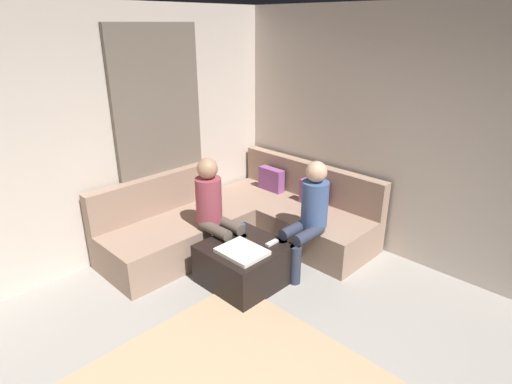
{
  "coord_description": "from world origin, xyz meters",
  "views": [
    {
      "loc": [
        1.22,
        -1.26,
        2.5
      ],
      "look_at": [
        -1.63,
        1.63,
        0.85
      ],
      "focal_mm": 29.43,
      "sensor_mm": 36.0,
      "label": 1
    }
  ],
  "objects_px": {
    "ottoman": "(244,263)",
    "game_remote": "(272,243)",
    "coffee_mug": "(242,228)",
    "person_on_couch_side": "(215,209)",
    "sectional_couch": "(244,220)",
    "person_on_couch_back": "(309,213)"
  },
  "relations": [
    {
      "from": "game_remote",
      "to": "person_on_couch_back",
      "type": "bearing_deg",
      "value": 74.57
    },
    {
      "from": "sectional_couch",
      "to": "coffee_mug",
      "type": "bearing_deg",
      "value": -45.98
    },
    {
      "from": "coffee_mug",
      "to": "person_on_couch_back",
      "type": "height_order",
      "value": "person_on_couch_back"
    },
    {
      "from": "coffee_mug",
      "to": "person_on_couch_back",
      "type": "distance_m",
      "value": 0.72
    },
    {
      "from": "ottoman",
      "to": "coffee_mug",
      "type": "xyz_separation_m",
      "value": [
        -0.22,
        0.18,
        0.26
      ]
    },
    {
      "from": "ottoman",
      "to": "coffee_mug",
      "type": "height_order",
      "value": "coffee_mug"
    },
    {
      "from": "ottoman",
      "to": "game_remote",
      "type": "height_order",
      "value": "game_remote"
    },
    {
      "from": "coffee_mug",
      "to": "game_remote",
      "type": "height_order",
      "value": "coffee_mug"
    },
    {
      "from": "ottoman",
      "to": "game_remote",
      "type": "bearing_deg",
      "value": 50.71
    },
    {
      "from": "game_remote",
      "to": "coffee_mug",
      "type": "bearing_deg",
      "value": -174.29
    },
    {
      "from": "coffee_mug",
      "to": "game_remote",
      "type": "relative_size",
      "value": 0.63
    },
    {
      "from": "ottoman",
      "to": "coffee_mug",
      "type": "bearing_deg",
      "value": 140.71
    },
    {
      "from": "coffee_mug",
      "to": "person_on_couch_back",
      "type": "bearing_deg",
      "value": 42.15
    },
    {
      "from": "coffee_mug",
      "to": "person_on_couch_side",
      "type": "height_order",
      "value": "person_on_couch_side"
    },
    {
      "from": "ottoman",
      "to": "game_remote",
      "type": "relative_size",
      "value": 5.07
    },
    {
      "from": "sectional_couch",
      "to": "person_on_couch_back",
      "type": "height_order",
      "value": "person_on_couch_back"
    },
    {
      "from": "sectional_couch",
      "to": "coffee_mug",
      "type": "xyz_separation_m",
      "value": [
        0.4,
        -0.41,
        0.19
      ]
    },
    {
      "from": "sectional_couch",
      "to": "ottoman",
      "type": "relative_size",
      "value": 3.36
    },
    {
      "from": "sectional_couch",
      "to": "game_remote",
      "type": "distance_m",
      "value": 0.9
    },
    {
      "from": "ottoman",
      "to": "game_remote",
      "type": "distance_m",
      "value": 0.36
    },
    {
      "from": "ottoman",
      "to": "sectional_couch",
      "type": "bearing_deg",
      "value": 136.23
    },
    {
      "from": "coffee_mug",
      "to": "person_on_couch_side",
      "type": "distance_m",
      "value": 0.35
    }
  ]
}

